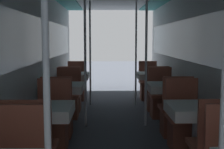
{
  "coord_description": "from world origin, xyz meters",
  "views": [
    {
      "loc": [
        -0.17,
        -0.82,
        1.44
      ],
      "look_at": [
        -0.1,
        2.71,
        1.05
      ],
      "focal_mm": 50.0,
      "sensor_mm": 36.0,
      "label": 1
    }
  ],
  "objects_px": {
    "chair_right_far_1": "(184,128)",
    "chair_right_far_3": "(148,88)",
    "support_pole_left_0": "(47,94)",
    "chair_left_far_2": "(68,102)",
    "dining_table_left_1": "(43,115)",
    "chair_right_far_2": "(161,102)",
    "support_pole_left_3": "(90,53)",
    "support_pole_right_2": "(146,58)",
    "chair_left_near_2": "(59,118)",
    "chair_right_near_2": "(175,117)",
    "dining_table_right_3": "(152,77)",
    "chair_left_far_1": "(53,128)",
    "support_pole_right_0": "(224,93)",
    "chair_right_near_3": "(156,97)",
    "support_pole_left_2": "(85,58)",
    "dining_table_right_1": "(197,114)",
    "support_pole_right_3": "(136,53)",
    "dining_table_right_2": "(167,90)",
    "chair_left_far_3": "(76,88)",
    "dining_table_left_2": "(64,90)",
    "dining_table_left_3": "(74,78)",
    "chair_left_near_3": "(71,97)"
  },
  "relations": [
    {
      "from": "chair_right_near_2",
      "to": "dining_table_right_3",
      "type": "relative_size",
      "value": 1.3
    },
    {
      "from": "chair_right_far_1",
      "to": "dining_table_right_2",
      "type": "distance_m",
      "value": 1.17
    },
    {
      "from": "support_pole_left_0",
      "to": "chair_left_far_1",
      "type": "distance_m",
      "value": 2.46
    },
    {
      "from": "chair_left_near_2",
      "to": "chair_left_far_2",
      "type": "xyz_separation_m",
      "value": [
        0.0,
        1.15,
        0.0
      ]
    },
    {
      "from": "dining_table_left_1",
      "to": "dining_table_left_2",
      "type": "relative_size",
      "value": 1.0
    },
    {
      "from": "support_pole_left_3",
      "to": "support_pole_right_3",
      "type": "height_order",
      "value": "same"
    },
    {
      "from": "support_pole_left_2",
      "to": "dining_table_right_2",
      "type": "bearing_deg",
      "value": -0.0
    },
    {
      "from": "chair_right_far_2",
      "to": "support_pole_right_2",
      "type": "bearing_deg",
      "value": 57.59
    },
    {
      "from": "chair_right_far_2",
      "to": "support_pole_right_3",
      "type": "relative_size",
      "value": 0.4
    },
    {
      "from": "support_pole_right_0",
      "to": "dining_table_left_1",
      "type": "bearing_deg",
      "value": 128.87
    },
    {
      "from": "dining_table_left_1",
      "to": "support_pole_left_3",
      "type": "bearing_deg",
      "value": 83.86
    },
    {
      "from": "dining_table_left_2",
      "to": "chair_left_far_2",
      "type": "distance_m",
      "value": 0.66
    },
    {
      "from": "chair_left_far_2",
      "to": "dining_table_right_1",
      "type": "relative_size",
      "value": 1.3
    },
    {
      "from": "dining_table_left_1",
      "to": "chair_right_far_2",
      "type": "bearing_deg",
      "value": 52.67
    },
    {
      "from": "chair_left_far_1",
      "to": "chair_right_far_3",
      "type": "bearing_deg",
      "value": -117.05
    },
    {
      "from": "dining_table_right_3",
      "to": "chair_right_near_3",
      "type": "height_order",
      "value": "chair_right_near_3"
    },
    {
      "from": "support_pole_left_3",
      "to": "dining_table_left_1",
      "type": "bearing_deg",
      "value": -96.14
    },
    {
      "from": "chair_right_far_1",
      "to": "chair_right_far_3",
      "type": "distance_m",
      "value": 3.4
    },
    {
      "from": "support_pole_left_2",
      "to": "chair_right_far_2",
      "type": "distance_m",
      "value": 1.72
    },
    {
      "from": "support_pole_left_2",
      "to": "chair_right_far_1",
      "type": "bearing_deg",
      "value": -39.36
    },
    {
      "from": "dining_table_left_1",
      "to": "chair_right_far_3",
      "type": "height_order",
      "value": "chair_right_far_3"
    },
    {
      "from": "chair_left_far_2",
      "to": "support_pole_right_3",
      "type": "distance_m",
      "value": 1.97
    },
    {
      "from": "support_pole_left_0",
      "to": "chair_right_far_1",
      "type": "xyz_separation_m",
      "value": [
        1.37,
        2.27,
        -0.86
      ]
    },
    {
      "from": "chair_left_far_2",
      "to": "support_pole_right_2",
      "type": "xyz_separation_m",
      "value": [
        1.37,
        -0.58,
        0.86
      ]
    },
    {
      "from": "chair_left_far_2",
      "to": "dining_table_left_1",
      "type": "bearing_deg",
      "value": 90.0
    },
    {
      "from": "chair_right_far_1",
      "to": "chair_right_far_2",
      "type": "relative_size",
      "value": 1.0
    },
    {
      "from": "chair_left_near_2",
      "to": "chair_right_far_3",
      "type": "distance_m",
      "value": 3.33
    },
    {
      "from": "chair_left_near_2",
      "to": "support_pole_left_3",
      "type": "bearing_deg",
      "value": 80.87
    },
    {
      "from": "dining_table_right_1",
      "to": "chair_right_far_3",
      "type": "bearing_deg",
      "value": 90.0
    },
    {
      "from": "support_pole_left_2",
      "to": "support_pole_left_0",
      "type": "bearing_deg",
      "value": -90.0
    },
    {
      "from": "dining_table_right_1",
      "to": "chair_right_far_2",
      "type": "bearing_deg",
      "value": 90.0
    },
    {
      "from": "chair_right_far_3",
      "to": "dining_table_left_3",
      "type": "bearing_deg",
      "value": 18.36
    },
    {
      "from": "support_pole_right_2",
      "to": "support_pole_right_0",
      "type": "bearing_deg",
      "value": -90.0
    },
    {
      "from": "support_pole_right_0",
      "to": "chair_right_near_3",
      "type": "xyz_separation_m",
      "value": [
        0.37,
        4.52,
        -0.86
      ]
    },
    {
      "from": "dining_table_left_1",
      "to": "dining_table_left_2",
      "type": "distance_m",
      "value": 1.7
    },
    {
      "from": "support_pole_left_3",
      "to": "support_pole_right_2",
      "type": "relative_size",
      "value": 1.0
    },
    {
      "from": "chair_right_near_2",
      "to": "chair_right_near_3",
      "type": "distance_m",
      "value": 1.7
    },
    {
      "from": "support_pole_left_0",
      "to": "chair_right_far_3",
      "type": "relative_size",
      "value": 2.48
    },
    {
      "from": "support_pole_right_3",
      "to": "dining_table_left_2",
      "type": "bearing_deg",
      "value": -128.87
    },
    {
      "from": "dining_table_left_1",
      "to": "support_pole_left_3",
      "type": "relative_size",
      "value": 0.31
    },
    {
      "from": "chair_left_near_2",
      "to": "support_pole_left_3",
      "type": "relative_size",
      "value": 0.4
    },
    {
      "from": "dining_table_left_2",
      "to": "support_pole_right_2",
      "type": "height_order",
      "value": "support_pole_right_2"
    },
    {
      "from": "chair_left_far_1",
      "to": "chair_right_far_1",
      "type": "relative_size",
      "value": 1.0
    },
    {
      "from": "dining_table_left_1",
      "to": "dining_table_right_1",
      "type": "bearing_deg",
      "value": 0.0
    },
    {
      "from": "chair_left_near_2",
      "to": "dining_table_right_1",
      "type": "height_order",
      "value": "chair_left_near_2"
    },
    {
      "from": "support_pole_right_0",
      "to": "dining_table_right_1",
      "type": "relative_size",
      "value": 3.22
    },
    {
      "from": "chair_left_near_2",
      "to": "dining_table_right_3",
      "type": "distance_m",
      "value": 2.88
    },
    {
      "from": "chair_left_far_3",
      "to": "support_pole_left_3",
      "type": "height_order",
      "value": "support_pole_left_3"
    },
    {
      "from": "chair_left_near_2",
      "to": "dining_table_right_2",
      "type": "height_order",
      "value": "chair_left_near_2"
    },
    {
      "from": "chair_left_near_3",
      "to": "chair_right_far_3",
      "type": "height_order",
      "value": "same"
    }
  ]
}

